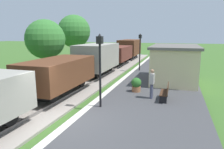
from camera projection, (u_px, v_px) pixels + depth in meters
ground_plane at (65, 123)px, 9.24m from camera, size 160.00×160.00×0.00m
platform_slab at (136, 131)px, 8.27m from camera, size 6.00×60.00×0.25m
platform_edge_stripe at (73, 119)px, 9.07m from camera, size 0.36×60.00×0.01m
track_ballast at (21, 116)px, 9.94m from camera, size 3.80×60.00×0.12m
rail_near at (33, 115)px, 9.70m from camera, size 0.07×60.00×0.14m
rail_far at (9, 112)px, 10.13m from camera, size 0.07×60.00×0.14m
freight_train at (100, 59)px, 19.68m from camera, size 2.50×32.60×2.72m
station_hut at (174, 63)px, 16.18m from camera, size 3.50×5.80×2.78m
bench_near_hut at (165, 92)px, 11.60m from camera, size 0.42×1.50×0.91m
person_waiting at (152, 83)px, 11.83m from camera, size 0.27×0.40×1.71m
potted_planter at (136, 84)px, 13.30m from camera, size 0.64×0.64×0.92m
lamp_post_near at (100, 57)px, 10.13m from camera, size 0.28×0.28×3.70m
lamp_post_far at (140, 45)px, 20.58m from camera, size 0.28×0.28×3.70m
tree_trackside_far at (45, 39)px, 17.10m from camera, size 3.25×3.25×5.08m
tree_field_left at (52, 39)px, 24.50m from camera, size 3.09×3.09×4.85m
tree_field_distant at (74, 31)px, 29.46m from camera, size 4.60×4.60×6.53m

